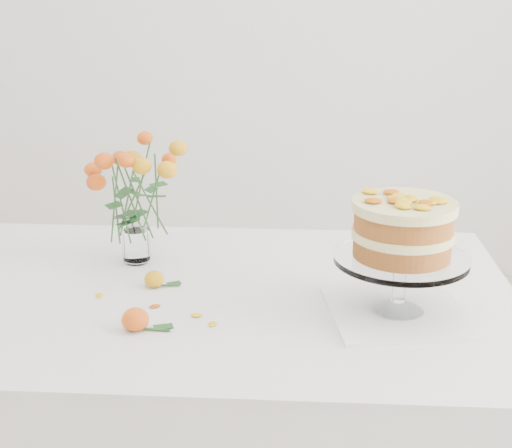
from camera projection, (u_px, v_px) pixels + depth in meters
The scene contains 10 objects.
table at pixel (214, 322), 1.71m from camera, with size 1.43×0.93×0.76m.
napkin at pixel (397, 311), 1.56m from camera, with size 0.29×0.29×0.01m, color white.
cake_stand at pixel (403, 235), 1.51m from camera, with size 0.29×0.29×0.26m.
rose_vase at pixel (133, 185), 1.79m from camera, with size 0.25×0.25×0.35m.
loose_rose_near at pixel (154, 279), 1.70m from camera, with size 0.09×0.05×0.04m.
loose_rose_far at pixel (136, 319), 1.48m from camera, with size 0.10×0.06×0.05m.
stray_petal_a at pixel (155, 306), 1.59m from camera, with size 0.03×0.02×0.00m, color yellow.
stray_petal_b at pixel (197, 315), 1.55m from camera, with size 0.03×0.02×0.00m, color yellow.
stray_petal_c at pixel (213, 324), 1.51m from camera, with size 0.03×0.02×0.00m, color yellow.
stray_petal_d at pixel (99, 295), 1.65m from camera, with size 0.03×0.02×0.00m, color yellow.
Camera 1 is at (0.20, -1.54, 1.44)m, focal length 50.00 mm.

